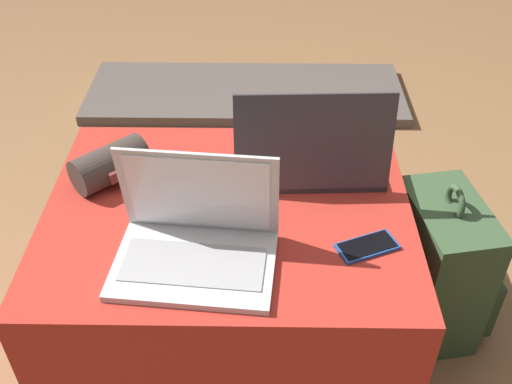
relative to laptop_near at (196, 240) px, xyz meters
The scene contains 8 objects.
ground_plane 0.53m from the laptop_near, 70.54° to the left, with size 14.00×14.00×0.00m, color olive.
ottoman 0.32m from the laptop_near, 70.54° to the left, with size 0.86×0.69×0.45m.
laptop_near is the anchor object (origin of this frame).
laptop_far 0.40m from the laptop_near, 50.36° to the left, with size 0.38×0.26×0.26m.
cell_phone 0.37m from the laptop_near, ahead, with size 0.15×0.11×0.01m.
backpack 0.72m from the laptop_near, 19.54° to the left, with size 0.27×0.32×0.48m.
wrist_brace 0.36m from the laptop_near, 131.31° to the left, with size 0.20×0.19×0.09m.
fireplace_hearth 1.54m from the laptop_near, 87.77° to the left, with size 1.40×0.50×0.04m.
Camera 1 is at (0.08, -1.07, 1.36)m, focal length 42.00 mm.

